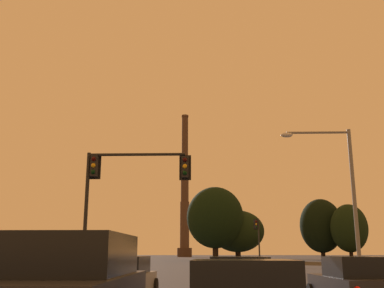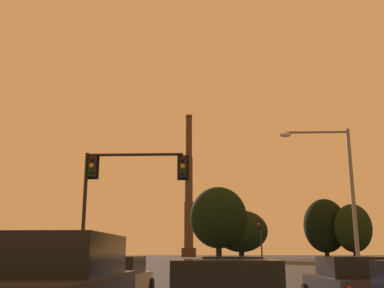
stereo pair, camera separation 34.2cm
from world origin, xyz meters
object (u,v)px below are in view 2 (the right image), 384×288
object	(u,v)px
traffic_light_far_right	(260,235)
street_lamp	(340,185)
hatchback_right_lane_front	(351,285)
sedan_center_lane_front	(232,284)
smokestack	(189,199)
sedan_left_lane_front	(114,280)
traffic_light_overhead_left	(119,183)

from	to	relation	value
traffic_light_far_right	street_lamp	distance (m)	32.66
hatchback_right_lane_front	sedan_center_lane_front	distance (m)	3.29
traffic_light_far_right	hatchback_right_lane_front	bearing A→B (deg)	-92.84
sedan_center_lane_front	traffic_light_far_right	size ratio (longest dim) A/B	0.84
hatchback_right_lane_front	smokestack	size ratio (longest dim) A/B	0.08
sedan_left_lane_front	traffic_light_far_right	bearing A→B (deg)	79.78
hatchback_right_lane_front	smokestack	bearing A→B (deg)	92.74
hatchback_right_lane_front	sedan_center_lane_front	bearing A→B (deg)	176.19
traffic_light_far_right	traffic_light_overhead_left	bearing A→B (deg)	-106.92
sedan_left_lane_front	smokestack	distance (m)	154.46
sedan_left_lane_front	sedan_center_lane_front	distance (m)	4.21
hatchback_right_lane_front	traffic_light_overhead_left	bearing A→B (deg)	133.20
traffic_light_far_right	smokestack	size ratio (longest dim) A/B	0.10
sedan_center_lane_front	traffic_light_overhead_left	world-z (taller)	traffic_light_overhead_left
traffic_light_overhead_left	smokestack	distance (m)	147.63
hatchback_right_lane_front	traffic_light_far_right	distance (m)	42.78
sedan_center_lane_front	street_lamp	size ratio (longest dim) A/B	0.60
traffic_light_overhead_left	street_lamp	world-z (taller)	street_lamp
street_lamp	traffic_light_far_right	bearing A→B (deg)	91.15
smokestack	traffic_light_far_right	bearing A→B (deg)	-82.84
hatchback_right_lane_front	traffic_light_far_right	bearing A→B (deg)	85.47
sedan_left_lane_front	smokestack	world-z (taller)	smokestack
traffic_light_far_right	traffic_light_overhead_left	size ratio (longest dim) A/B	0.88
sedan_left_lane_front	smokestack	xyz separation A→B (m)	(-4.96, 153.02, 20.47)
sedan_left_lane_front	traffic_light_overhead_left	distance (m)	7.69
traffic_light_far_right	street_lamp	bearing A→B (deg)	-88.85
street_lamp	smokestack	bearing A→B (deg)	95.82
traffic_light_overhead_left	street_lamp	bearing A→B (deg)	8.45
street_lamp	sedan_left_lane_front	bearing A→B (deg)	-140.89
sedan_left_lane_front	street_lamp	xyz separation A→B (m)	(9.82, 7.98, 4.28)
street_lamp	traffic_light_overhead_left	bearing A→B (deg)	-171.55
sedan_left_lane_front	hatchback_right_lane_front	world-z (taller)	hatchback_right_lane_front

